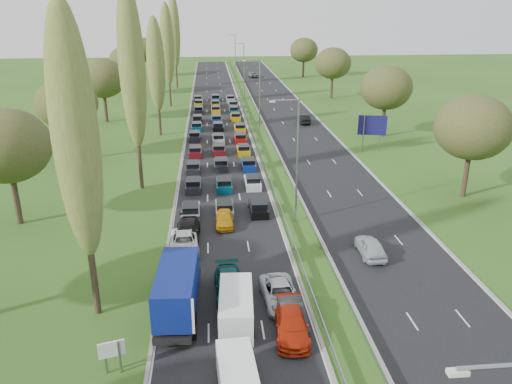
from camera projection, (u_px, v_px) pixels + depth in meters
name	position (u px, v px, depth m)	size (l,w,h in m)	color
ground	(258.00, 131.00, 83.05)	(260.00, 260.00, 0.00)	#2F551A
near_carriageway	(217.00, 129.00, 84.79)	(10.50, 215.00, 0.04)	black
far_carriageway	(296.00, 127.00, 85.97)	(10.50, 215.00, 0.04)	black
central_reservation	(257.00, 125.00, 85.19)	(2.36, 215.00, 0.32)	gray
lamp_columns	(260.00, 97.00, 79.08)	(0.18, 140.18, 12.00)	gray
poplar_row	(148.00, 64.00, 66.27)	(2.80, 127.80, 22.44)	#2D2116
woodland_left	(60.00, 109.00, 61.84)	(8.00, 166.00, 11.10)	#2D2116
woodland_right	(406.00, 97.00, 69.63)	(8.00, 153.00, 11.10)	#2D2116
traffic_queue_fill	(218.00, 133.00, 79.97)	(9.09, 68.14, 0.80)	slate
near_car_2	(184.00, 243.00, 42.47)	(2.42, 5.26, 1.46)	white
near_car_3	(188.00, 231.00, 44.53)	(2.15, 5.28, 1.53)	black
near_car_7	(229.00, 285.00, 36.00)	(2.11, 5.20, 1.51)	#044243
near_car_8	(225.00, 218.00, 47.39)	(1.69, 4.20, 1.43)	#C68A0D
near_car_9	(292.00, 313.00, 32.72)	(1.54, 4.41, 1.45)	black
near_car_10	(280.00, 294.00, 34.97)	(2.39, 5.18, 1.44)	silver
near_car_11	(292.00, 324.00, 31.62)	(2.07, 5.08, 1.47)	#B3240B
far_car_0	(370.00, 246.00, 41.70)	(1.83, 4.56, 1.55)	#B4BBBE
far_car_1	(304.00, 119.00, 88.43)	(1.64, 4.70, 1.55)	black
far_car_2	(253.00, 75.00, 145.12)	(2.46, 5.33, 1.48)	slate
blue_lorry	(178.00, 287.00, 33.56)	(2.45, 8.81, 3.72)	black
white_van_front	(238.00, 379.00, 26.58)	(1.95, 4.97, 2.00)	white
white_van_rear	(236.00, 306.00, 32.87)	(2.15, 5.49, 2.21)	white
info_sign	(112.00, 353.00, 28.07)	(1.47, 0.50, 2.10)	gray
direction_sign	(372.00, 127.00, 70.55)	(3.93, 0.95, 5.20)	gray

